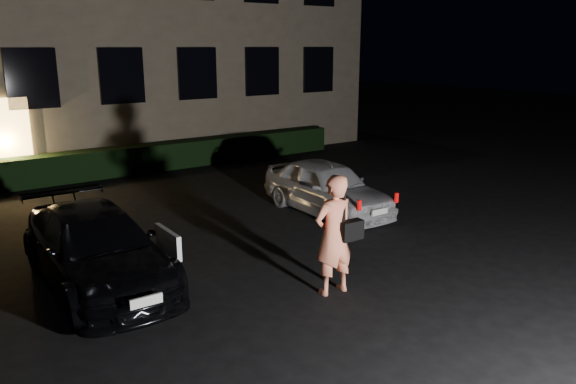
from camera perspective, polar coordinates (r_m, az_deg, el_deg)
ground at (r=9.72m, az=7.33°, el=-9.21°), size 80.00×80.00×0.00m
hedge at (r=18.36m, az=-15.50°, el=3.18°), size 15.00×0.70×0.85m
sedan at (r=9.97m, az=-18.89°, el=-5.41°), size 1.90×4.46×1.26m
hatch at (r=13.41m, az=3.96°, el=0.50°), size 1.63×3.80×1.28m
man at (r=9.00m, az=4.71°, el=-4.35°), size 0.81×0.50×1.98m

